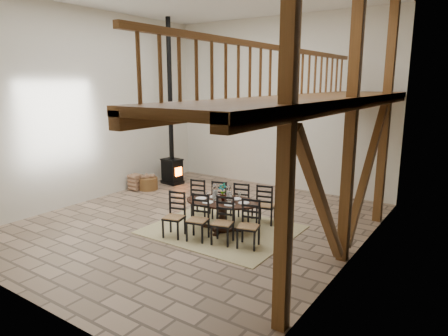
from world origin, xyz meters
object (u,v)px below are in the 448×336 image
Objects in this scene: wood_stove at (172,148)px; log_basket at (148,183)px; dining_table at (222,215)px; log_stack at (136,182)px.

log_basket is (-0.11, -0.95, -0.94)m from wood_stove.
dining_table is 5.04× the size of log_stack.
dining_table is 4.00m from log_basket.
dining_table is 4.42m from wood_stove.
wood_stove is at bearing 71.77° from log_stack.
dining_table is at bearing -22.01° from log_basket.
dining_table is at bearing -28.07° from wood_stove.
log_basket is at bearing -90.49° from wood_stove.
log_stack reaches higher than log_basket.
wood_stove is 1.34m from log_basket.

